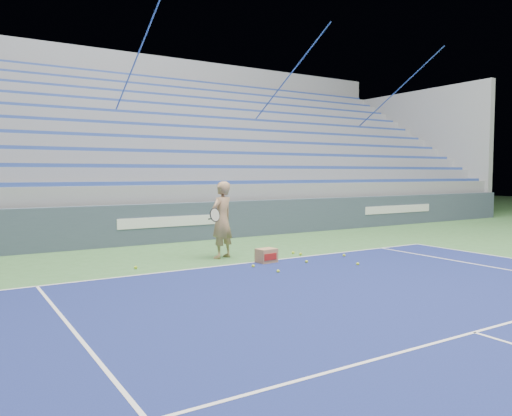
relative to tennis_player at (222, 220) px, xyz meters
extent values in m
cube|color=white|center=(0.06, -0.90, -0.87)|extent=(10.97, 0.05, 0.00)
cube|color=white|center=(0.06, -6.38, -0.87)|extent=(8.23, 0.05, 0.00)
cube|color=#3A4859|center=(0.06, 3.10, -0.33)|extent=(30.00, 0.30, 1.10)
cube|color=white|center=(0.06, 2.94, -0.28)|extent=(3.20, 0.02, 0.28)
cube|color=white|center=(9.06, 2.94, -0.28)|extent=(3.40, 0.02, 0.28)
cube|color=gray|center=(0.06, 7.65, -0.33)|extent=(30.00, 8.50, 1.10)
cube|color=gray|center=(0.06, 7.65, 0.47)|extent=(30.00, 8.50, 0.50)
cube|color=#2B469D|center=(0.06, 3.78, 0.78)|extent=(29.60, 0.42, 0.11)
cube|color=gray|center=(0.06, 8.08, 0.97)|extent=(30.00, 7.65, 0.50)
cube|color=#2B469D|center=(0.06, 4.63, 1.28)|extent=(29.60, 0.42, 0.11)
cube|color=gray|center=(0.06, 8.50, 1.47)|extent=(30.00, 6.80, 0.50)
cube|color=#2B469D|center=(0.06, 5.48, 1.78)|extent=(29.60, 0.42, 0.11)
cube|color=gray|center=(0.06, 8.93, 1.97)|extent=(30.00, 5.95, 0.50)
cube|color=#2B469D|center=(0.06, 6.33, 2.28)|extent=(29.60, 0.42, 0.11)
cube|color=gray|center=(0.06, 9.35, 2.47)|extent=(30.00, 5.10, 0.50)
cube|color=#2B469D|center=(0.06, 7.18, 2.78)|extent=(29.60, 0.42, 0.11)
cube|color=gray|center=(0.06, 9.78, 2.97)|extent=(30.00, 4.25, 0.50)
cube|color=#2B469D|center=(0.06, 8.03, 3.28)|extent=(29.60, 0.42, 0.11)
cube|color=gray|center=(0.06, 10.20, 3.47)|extent=(30.00, 3.40, 0.50)
cube|color=#2B469D|center=(0.06, 8.88, 3.78)|extent=(29.60, 0.42, 0.11)
cube|color=gray|center=(0.06, 10.63, 3.97)|extent=(30.00, 2.55, 0.50)
cube|color=#2B469D|center=(0.06, 9.73, 4.28)|extent=(29.60, 0.42, 0.11)
cube|color=gray|center=(0.06, 11.05, 4.47)|extent=(30.00, 1.70, 0.50)
cube|color=#2B469D|center=(0.06, 10.58, 4.78)|extent=(29.60, 0.42, 0.11)
cube|color=gray|center=(0.06, 11.48, 4.97)|extent=(30.00, 0.85, 0.50)
cube|color=#2B469D|center=(0.06, 11.43, 5.28)|extent=(29.60, 0.42, 0.11)
cube|color=gray|center=(15.21, 7.65, 2.17)|extent=(0.30, 8.80, 6.10)
cube|color=gray|center=(0.06, 12.20, 2.77)|extent=(31.00, 0.40, 7.30)
cylinder|color=#3152AC|center=(0.06, 7.65, 3.72)|extent=(0.05, 8.53, 5.04)
cylinder|color=#3152AC|center=(6.06, 7.65, 3.72)|extent=(0.05, 8.53, 5.04)
cylinder|color=#3152AC|center=(12.06, 7.65, 3.72)|extent=(0.05, 8.53, 5.04)
imported|color=tan|center=(0.00, 0.00, 0.00)|extent=(0.75, 0.63, 1.76)
cylinder|color=black|center=(-0.35, -0.25, 0.07)|extent=(0.12, 0.27, 0.08)
cylinder|color=beige|center=(-0.45, -0.53, 0.17)|extent=(0.29, 0.16, 0.28)
torus|color=black|center=(-0.45, -0.53, 0.17)|extent=(0.31, 0.18, 0.30)
cube|color=#AA7A52|center=(0.54, -1.04, -0.72)|extent=(0.45, 0.35, 0.31)
cube|color=#B21E19|center=(0.54, -1.21, -0.72)|extent=(0.33, 0.05, 0.14)
sphere|color=#BDDA2C|center=(1.75, -0.66, -0.85)|extent=(0.07, 0.07, 0.07)
sphere|color=#BDDA2C|center=(0.12, -2.09, -0.85)|extent=(0.07, 0.07, 0.07)
sphere|color=#BDDA2C|center=(1.99, -2.34, -0.85)|extent=(0.07, 0.07, 0.07)
sphere|color=#BDDA2C|center=(-2.10, -0.23, -0.85)|extent=(0.07, 0.07, 0.07)
sphere|color=#BDDA2C|center=(1.74, -0.39, -0.85)|extent=(0.07, 0.07, 0.07)
sphere|color=#BDDA2C|center=(1.24, -1.55, -0.85)|extent=(0.07, 0.07, 0.07)
sphere|color=#BDDA2C|center=(2.49, -1.36, -0.85)|extent=(0.07, 0.07, 0.07)
sphere|color=#BDDA2C|center=(0.00, -1.37, -0.85)|extent=(0.07, 0.07, 0.07)
camera|label=1|loc=(-5.33, -10.00, 1.06)|focal=35.00mm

